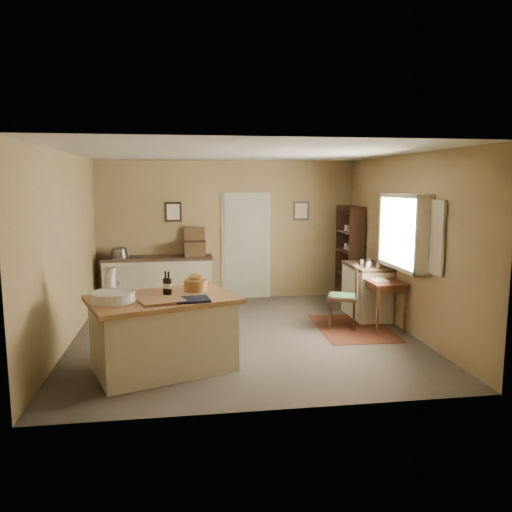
{
  "coord_description": "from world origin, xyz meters",
  "views": [
    {
      "loc": [
        -0.88,
        -7.17,
        2.27
      ],
      "look_at": [
        0.23,
        0.36,
        1.15
      ],
      "focal_mm": 35.0,
      "sensor_mm": 36.0,
      "label": 1
    }
  ],
  "objects": [
    {
      "name": "door",
      "position": [
        0.35,
        2.47,
        1.05
      ],
      "size": [
        0.97,
        0.06,
        2.11
      ],
      "primitive_type": "cube",
      "color": "#A2A78E",
      "rests_on": "ground"
    },
    {
      "name": "shelving_unit",
      "position": [
        2.35,
        2.0,
        0.91
      ],
      "size": [
        0.31,
        0.82,
        1.83
      ],
      "color": "black",
      "rests_on": "ground"
    },
    {
      "name": "ground",
      "position": [
        0.0,
        0.0,
        0.0
      ],
      "size": [
        5.0,
        5.0,
        0.0
      ],
      "primitive_type": "plane",
      "color": "brown",
      "rests_on": "ground"
    },
    {
      "name": "work_island",
      "position": [
        -1.15,
        -1.21,
        0.48
      ],
      "size": [
        1.97,
        1.61,
        1.2
      ],
      "rotation": [
        0.0,
        0.0,
        0.34
      ],
      "color": "#BFB495",
      "rests_on": "ground"
    },
    {
      "name": "rug",
      "position": [
        1.75,
        0.12,
        0.0
      ],
      "size": [
        1.16,
        1.64,
        0.01
      ],
      "primitive_type": "cube",
      "rotation": [
        0.0,
        0.0,
        -0.04
      ],
      "color": "#542514",
      "rests_on": "ground"
    },
    {
      "name": "wall_front",
      "position": [
        0.0,
        -2.5,
        1.35
      ],
      "size": [
        5.0,
        0.1,
        2.7
      ],
      "primitive_type": "cube",
      "color": "#927A4F",
      "rests_on": "ground"
    },
    {
      "name": "sideboard",
      "position": [
        -1.34,
        2.2,
        0.48
      ],
      "size": [
        2.02,
        0.57,
        1.18
      ],
      "color": "#BFB495",
      "rests_on": "ground"
    },
    {
      "name": "desk_chair",
      "position": [
        1.59,
        0.21,
        0.49
      ],
      "size": [
        0.58,
        0.58,
        0.98
      ],
      "primitive_type": null,
      "rotation": [
        0.0,
        0.0,
        -0.34
      ],
      "color": "black",
      "rests_on": "ground"
    },
    {
      "name": "framed_prints",
      "position": [
        0.2,
        2.48,
        1.72
      ],
      "size": [
        2.82,
        0.02,
        0.38
      ],
      "color": "black",
      "rests_on": "ground"
    },
    {
      "name": "writing_desk",
      "position": [
        2.2,
        0.12,
        0.66
      ],
      "size": [
        0.51,
        0.84,
        0.82
      ],
      "color": "#371C10",
      "rests_on": "ground"
    },
    {
      "name": "window",
      "position": [
        2.42,
        -0.2,
        1.55
      ],
      "size": [
        0.25,
        1.99,
        1.12
      ],
      "color": "#BFB495",
      "rests_on": "ground"
    },
    {
      "name": "right_cabinet",
      "position": [
        2.2,
        0.77,
        0.46
      ],
      "size": [
        0.58,
        1.05,
        0.99
      ],
      "color": "#BFB495",
      "rests_on": "ground"
    },
    {
      "name": "wall_left",
      "position": [
        -2.5,
        0.0,
        1.35
      ],
      "size": [
        0.1,
        5.0,
        2.7
      ],
      "primitive_type": "cube",
      "color": "#927A4F",
      "rests_on": "ground"
    },
    {
      "name": "wall_right",
      "position": [
        2.5,
        0.0,
        1.35
      ],
      "size": [
        0.1,
        5.0,
        2.7
      ],
      "primitive_type": "cube",
      "color": "#927A4F",
      "rests_on": "ground"
    },
    {
      "name": "wall_back",
      "position": [
        0.0,
        2.5,
        1.35
      ],
      "size": [
        5.0,
        0.1,
        2.7
      ],
      "primitive_type": "cube",
      "color": "#927A4F",
      "rests_on": "ground"
    },
    {
      "name": "ceiling",
      "position": [
        0.0,
        0.0,
        2.7
      ],
      "size": [
        5.0,
        5.0,
        0.0
      ],
      "primitive_type": "plane",
      "color": "silver",
      "rests_on": "wall_back"
    }
  ]
}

